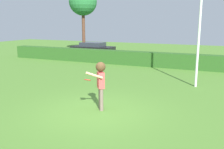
# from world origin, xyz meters

# --- Properties ---
(ground_plane) EXTENTS (60.00, 60.00, 0.00)m
(ground_plane) POSITION_xyz_m (0.00, 0.00, 0.00)
(ground_plane) COLOR #4F7F2E
(person) EXTENTS (0.55, 0.81, 1.80)m
(person) POSITION_xyz_m (0.05, 0.31, 1.16)
(person) COLOR #7C665B
(person) RESTS_ON ground
(frisbee) EXTENTS (0.23, 0.23, 0.10)m
(frisbee) POSITION_xyz_m (-0.30, -0.02, 1.17)
(frisbee) COLOR red
(lamppost) EXTENTS (0.24, 0.24, 5.78)m
(lamppost) POSITION_xyz_m (2.86, 5.36, 3.21)
(lamppost) COLOR silver
(lamppost) RESTS_ON ground
(hedge_row) EXTENTS (26.65, 0.90, 1.03)m
(hedge_row) POSITION_xyz_m (0.00, 10.32, 0.52)
(hedge_row) COLOR #2A581E
(hedge_row) RESTS_ON ground
(parked_car_black) EXTENTS (4.21, 1.82, 1.25)m
(parked_car_black) POSITION_xyz_m (-7.87, 14.28, 0.69)
(parked_car_black) COLOR black
(parked_car_black) RESTS_ON ground
(maple_tree) EXTENTS (2.93, 2.93, 6.77)m
(maple_tree) POSITION_xyz_m (-10.00, 16.19, 5.25)
(maple_tree) COLOR brown
(maple_tree) RESTS_ON ground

